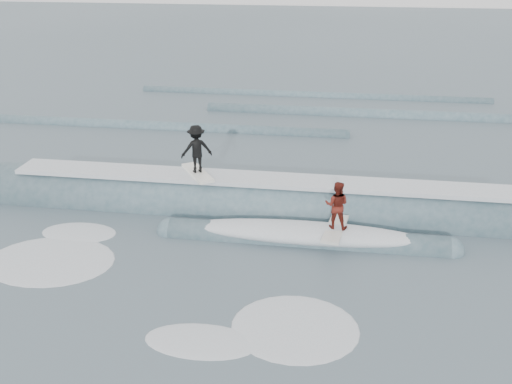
# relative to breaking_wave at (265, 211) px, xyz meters

# --- Properties ---
(ground) EXTENTS (160.00, 160.00, 0.00)m
(ground) POSITION_rel_breaking_wave_xyz_m (-0.21, -4.67, -0.04)
(ground) COLOR #374951
(ground) RESTS_ON ground
(breaking_wave) EXTENTS (22.56, 3.94, 2.31)m
(breaking_wave) POSITION_rel_breaking_wave_xyz_m (0.00, 0.00, 0.00)
(breaking_wave) COLOR #3D5A66
(breaking_wave) RESTS_ON ground
(surfer_black) EXTENTS (1.56, 1.97, 1.82)m
(surfer_black) POSITION_rel_breaking_wave_xyz_m (-2.49, 0.25, 2.07)
(surfer_black) COLOR white
(surfer_black) RESTS_ON ground
(surfer_red) EXTENTS (0.85, 2.06, 1.66)m
(surfer_red) POSITION_rel_breaking_wave_xyz_m (2.53, -1.95, 1.20)
(surfer_red) COLOR silver
(surfer_red) RESTS_ON ground
(whitewater) EXTENTS (11.33, 6.46, 0.10)m
(whitewater) POSITION_rel_breaking_wave_xyz_m (-2.15, -5.49, -0.04)
(whitewater) COLOR white
(whitewater) RESTS_ON ground
(far_swells) EXTENTS (35.86, 8.65, 0.80)m
(far_swells) POSITION_rel_breaking_wave_xyz_m (0.04, 12.98, -0.04)
(far_swells) COLOR #3D5A66
(far_swells) RESTS_ON ground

